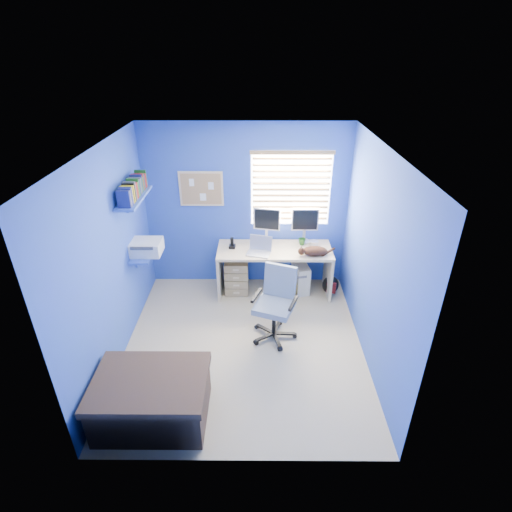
{
  "coord_description": "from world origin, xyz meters",
  "views": [
    {
      "loc": [
        0.18,
        -3.96,
        3.45
      ],
      "look_at": [
        0.15,
        0.65,
        0.95
      ],
      "focal_mm": 28.0,
      "sensor_mm": 36.0,
      "label": 1
    }
  ],
  "objects_px": {
    "tower_pc": "(300,277)",
    "desk": "(274,271)",
    "laptop": "(259,247)",
    "cat": "(315,251)",
    "office_chair": "(275,312)"
  },
  "relations": [
    {
      "from": "desk",
      "to": "tower_pc",
      "type": "distance_m",
      "value": 0.44
    },
    {
      "from": "cat",
      "to": "tower_pc",
      "type": "relative_size",
      "value": 0.81
    },
    {
      "from": "desk",
      "to": "laptop",
      "type": "bearing_deg",
      "value": -147.68
    },
    {
      "from": "tower_pc",
      "to": "desk",
      "type": "bearing_deg",
      "value": 177.89
    },
    {
      "from": "desk",
      "to": "tower_pc",
      "type": "bearing_deg",
      "value": 8.32
    },
    {
      "from": "desk",
      "to": "cat",
      "type": "height_order",
      "value": "cat"
    },
    {
      "from": "tower_pc",
      "to": "office_chair",
      "type": "distance_m",
      "value": 1.19
    },
    {
      "from": "laptop",
      "to": "tower_pc",
      "type": "xyz_separation_m",
      "value": [
        0.65,
        0.21,
        -0.62
      ]
    },
    {
      "from": "office_chair",
      "to": "laptop",
      "type": "bearing_deg",
      "value": 103.67
    },
    {
      "from": "desk",
      "to": "cat",
      "type": "relative_size",
      "value": 4.59
    },
    {
      "from": "desk",
      "to": "tower_pc",
      "type": "relative_size",
      "value": 3.74
    },
    {
      "from": "laptop",
      "to": "tower_pc",
      "type": "distance_m",
      "value": 0.92
    },
    {
      "from": "cat",
      "to": "tower_pc",
      "type": "bearing_deg",
      "value": 112.84
    },
    {
      "from": "cat",
      "to": "office_chair",
      "type": "bearing_deg",
      "value": -133.12
    },
    {
      "from": "laptop",
      "to": "office_chair",
      "type": "relative_size",
      "value": 0.34
    }
  ]
}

